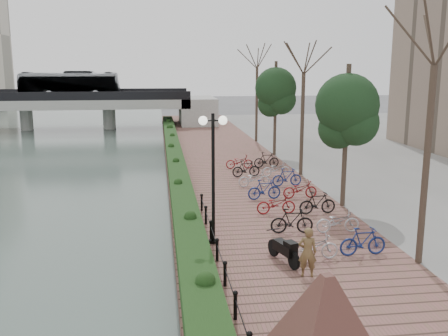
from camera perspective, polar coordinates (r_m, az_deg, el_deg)
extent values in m
plane|color=#59595B|center=(14.34, -5.14, -17.07)|extent=(220.00, 220.00, 0.00)
cube|color=brown|center=(31.13, 0.87, -0.81)|extent=(8.00, 75.00, 0.50)
cube|color=#193513|center=(33.17, -5.57, 0.86)|extent=(1.10, 56.00, 0.60)
cylinder|color=black|center=(13.18, 1.30, -15.56)|extent=(0.10, 0.10, 0.70)
cylinder|color=black|center=(14.97, 0.12, -12.13)|extent=(0.10, 0.10, 0.70)
cylinder|color=black|center=(16.81, -0.79, -9.43)|extent=(0.10, 0.10, 0.70)
cylinder|color=black|center=(18.68, -1.51, -7.27)|extent=(0.10, 0.10, 0.70)
cylinder|color=black|center=(20.58, -2.09, -5.50)|extent=(0.10, 0.10, 0.70)
cylinder|color=black|center=(22.49, -2.57, -4.03)|extent=(0.10, 0.10, 0.70)
pyramid|color=#451D1D|center=(10.01, 11.47, -18.28)|extent=(4.97, 4.97, 2.43)
cylinder|color=black|center=(17.89, -1.24, -1.35)|extent=(0.12, 0.12, 4.76)
cylinder|color=black|center=(17.54, -1.27, 5.46)|extent=(0.70, 0.06, 0.06)
sphere|color=white|center=(17.51, -2.42, 5.44)|extent=(0.32, 0.32, 0.32)
sphere|color=white|center=(17.58, -0.13, 5.47)|extent=(0.32, 0.32, 0.32)
imported|color=brown|center=(15.68, 9.52, -9.46)|extent=(0.64, 0.48, 1.57)
imported|color=#BABABF|center=(17.20, 10.07, -8.75)|extent=(0.60, 1.71, 0.90)
imported|color=black|center=(19.55, 7.80, -6.05)|extent=(0.47, 1.66, 1.00)
imported|color=maroon|center=(21.98, 6.03, -4.18)|extent=(0.60, 1.71, 0.90)
imported|color=navy|center=(24.42, 4.62, -2.45)|extent=(0.47, 1.66, 1.00)
imported|color=#BABABF|center=(26.91, 3.47, -1.25)|extent=(0.60, 1.71, 0.90)
imported|color=black|center=(29.40, 2.52, -0.06)|extent=(0.47, 1.66, 1.00)
imported|color=maroon|center=(31.92, 1.72, 0.77)|extent=(0.60, 1.72, 0.90)
imported|color=navy|center=(17.79, 15.67, -8.15)|extent=(0.47, 1.66, 1.00)
imported|color=#BABABF|center=(20.10, 12.78, -5.89)|extent=(0.60, 1.71, 0.90)
imported|color=black|center=(22.44, 10.52, -3.85)|extent=(0.47, 1.66, 1.00)
imported|color=maroon|center=(24.86, 8.68, -2.42)|extent=(0.60, 1.71, 0.90)
imported|color=navy|center=(27.29, 7.19, -1.03)|extent=(0.47, 1.66, 1.00)
imported|color=#BABABF|center=(29.77, 5.93, -0.06)|extent=(0.60, 1.72, 0.90)
imported|color=black|center=(32.25, 4.88, 0.93)|extent=(0.47, 1.66, 1.00)
cube|color=#9C9C97|center=(59.55, -21.77, 6.89)|extent=(36.00, 8.00, 1.00)
cube|color=black|center=(55.73, -22.81, 7.54)|extent=(36.00, 0.15, 0.90)
cube|color=black|center=(63.28, -20.97, 8.03)|extent=(36.00, 0.15, 0.90)
cylinder|color=#9C9C97|center=(59.69, -21.64, 5.22)|extent=(1.40, 1.40, 2.50)
cylinder|color=#9C9C97|center=(58.15, -12.98, 5.58)|extent=(1.40, 1.40, 2.50)
imported|color=#B8BDC3|center=(58.45, -17.20, 9.09)|extent=(2.52, 10.77, 3.00)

